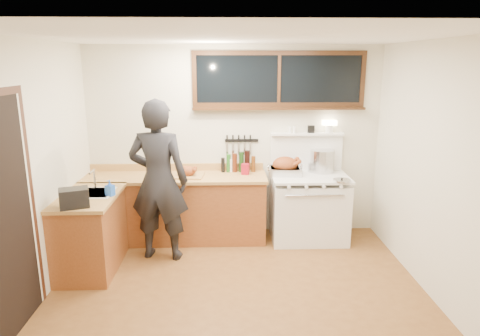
{
  "coord_description": "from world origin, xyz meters",
  "views": [
    {
      "loc": [
        -0.11,
        -4.07,
        2.38
      ],
      "look_at": [
        0.05,
        0.85,
        1.15
      ],
      "focal_mm": 32.0,
      "sensor_mm": 36.0,
      "label": 1
    }
  ],
  "objects_px": {
    "roast_turkey": "(285,167)",
    "vintage_stove": "(308,206)",
    "cutting_board": "(187,172)",
    "man": "(159,181)"
  },
  "relations": [
    {
      "from": "man",
      "to": "cutting_board",
      "type": "height_order",
      "value": "man"
    },
    {
      "from": "cutting_board",
      "to": "man",
      "type": "bearing_deg",
      "value": -120.27
    },
    {
      "from": "roast_turkey",
      "to": "vintage_stove",
      "type": "bearing_deg",
      "value": -10.18
    },
    {
      "from": "roast_turkey",
      "to": "cutting_board",
      "type": "bearing_deg",
      "value": -177.36
    },
    {
      "from": "vintage_stove",
      "to": "cutting_board",
      "type": "relative_size",
      "value": 3.4
    },
    {
      "from": "man",
      "to": "roast_turkey",
      "type": "height_order",
      "value": "man"
    },
    {
      "from": "vintage_stove",
      "to": "cutting_board",
      "type": "height_order",
      "value": "vintage_stove"
    },
    {
      "from": "cutting_board",
      "to": "roast_turkey",
      "type": "bearing_deg",
      "value": 2.64
    },
    {
      "from": "man",
      "to": "cutting_board",
      "type": "bearing_deg",
      "value": 59.73
    },
    {
      "from": "man",
      "to": "vintage_stove",
      "type": "bearing_deg",
      "value": 14.68
    }
  ]
}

